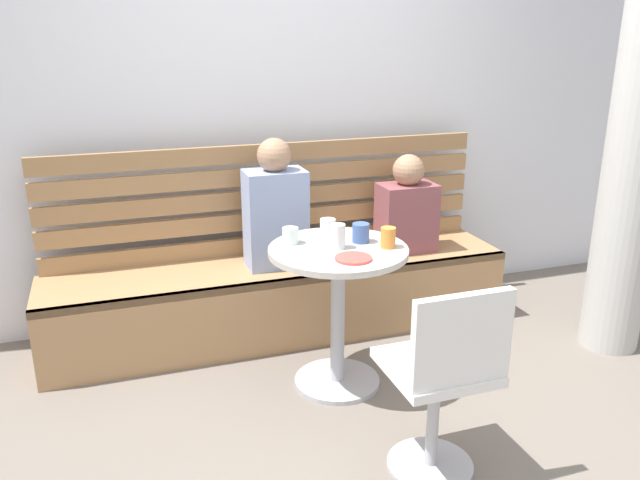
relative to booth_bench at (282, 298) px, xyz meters
name	(u,v)px	position (x,y,z in m)	size (l,w,h in m)	color
ground	(357,449)	(0.00, -1.20, -0.22)	(8.00, 8.00, 0.00)	#70665B
back_wall	(258,80)	(0.00, 0.44, 1.23)	(5.20, 0.10, 2.90)	silver
booth_bench	(282,298)	(0.00, 0.00, 0.00)	(2.70, 0.52, 0.44)	#A87C51
booth_backrest	(269,198)	(0.00, 0.24, 0.56)	(2.65, 0.04, 0.66)	#9A7249
cafe_table	(338,290)	(0.11, -0.65, 0.30)	(0.68, 0.68, 0.74)	#ADADB2
white_chair	(444,376)	(0.25, -1.46, 0.24)	(0.40, 0.40, 0.85)	#ADADB2
person_adult	(275,210)	(-0.03, 0.00, 0.55)	(0.34, 0.22, 0.74)	#8C9EC6
person_child_left	(407,209)	(0.79, -0.01, 0.48)	(0.34, 0.22, 0.60)	brown
cup_ceramic_white	(328,226)	(0.15, -0.40, 0.55)	(0.08, 0.08, 0.07)	white
cup_glass_short	(290,236)	(-0.09, -0.51, 0.56)	(0.08, 0.08, 0.08)	silver
cup_tumbler_orange	(388,238)	(0.34, -0.72, 0.57)	(0.07, 0.07, 0.10)	orange
cup_glass_tall	(338,236)	(0.11, -0.66, 0.58)	(0.07, 0.07, 0.12)	silver
cup_mug_blue	(361,233)	(0.25, -0.60, 0.57)	(0.08, 0.08, 0.10)	#3D5B9E
plate_small	(353,258)	(0.12, -0.83, 0.52)	(0.17, 0.17, 0.01)	#DB4C42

